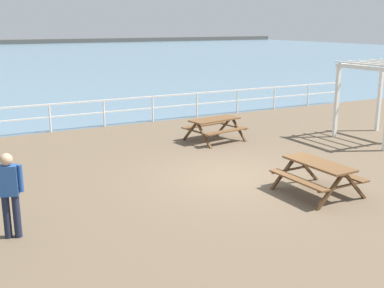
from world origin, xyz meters
name	(u,v)px	position (x,y,z in m)	size (l,w,h in m)	color
ground_plane	(233,180)	(0.00, 0.00, -0.10)	(30.00, 24.00, 0.20)	brown
seaward_railing	(129,106)	(0.00, 7.75, 0.76)	(23.07, 0.07, 1.08)	white
picnic_table_near_left	(318,170)	(1.06, -2.05, 0.58)	(1.59, 1.84, 0.80)	brown
picnic_table_near_right	(215,124)	(1.62, 3.70, 0.58)	(2.01, 1.78, 0.80)	brown
visitor	(9,190)	(-5.73, -1.15, 0.95)	(0.51, 0.31, 1.66)	#1E2338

